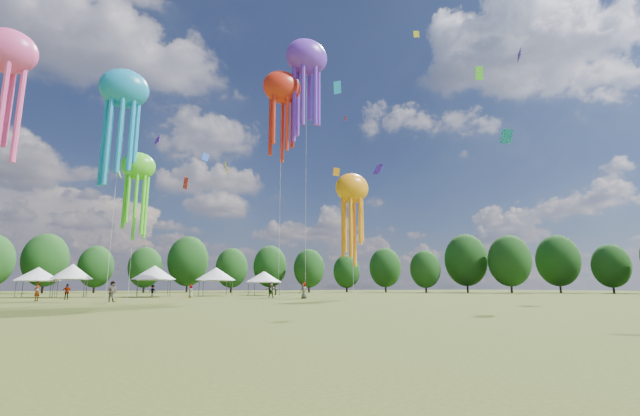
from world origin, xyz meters
name	(u,v)px	position (x,y,z in m)	size (l,w,h in m)	color
ground	(449,342)	(0.00, 0.00, 0.00)	(300.00, 300.00, 0.00)	#384416
spectator_near	(112,292)	(-8.61, 33.65, 0.88)	(0.86, 0.67, 1.76)	gray
spectators_far	(221,290)	(3.17, 46.04, 0.86)	(29.59, 22.01, 1.84)	gray
festival_tents	(164,274)	(-3.20, 54.34, 3.01)	(34.63, 8.86, 4.08)	#47474C
show_kites	(222,104)	(0.58, 36.03, 20.96)	(38.66, 13.49, 32.15)	#178BC4
small_kites	(223,48)	(1.04, 39.86, 29.90)	(71.39, 65.36, 42.79)	#178BC4
treeline	(157,252)	(-3.87, 62.51, 6.54)	(201.57, 95.24, 13.43)	#38281C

